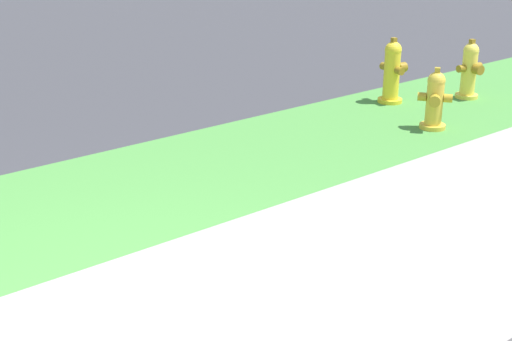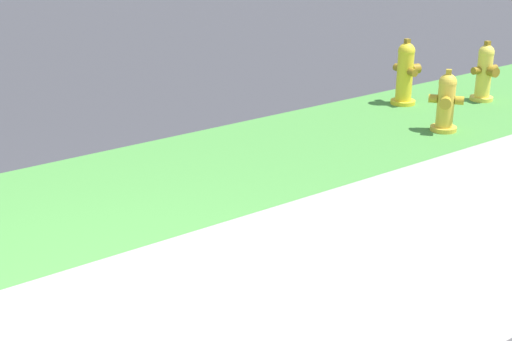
% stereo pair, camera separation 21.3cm
% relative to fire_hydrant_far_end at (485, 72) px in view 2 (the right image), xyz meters
% --- Properties ---
extents(fire_hydrant_far_end, '(0.37, 0.33, 0.73)m').
position_rel_fire_hydrant_far_end_xyz_m(fire_hydrant_far_end, '(0.00, 0.00, 0.00)').
color(fire_hydrant_far_end, yellow).
rests_on(fire_hydrant_far_end, ground).
extents(fire_hydrant_mid_block, '(0.33, 0.34, 0.66)m').
position_rel_fire_hydrant_far_end_xyz_m(fire_hydrant_mid_block, '(-1.34, -0.53, -0.03)').
color(fire_hydrant_mid_block, gold).
rests_on(fire_hydrant_mid_block, ground).
extents(fire_hydrant_by_grass_verge, '(0.35, 0.38, 0.78)m').
position_rel_fire_hydrant_far_end_xyz_m(fire_hydrant_by_grass_verge, '(-0.89, 0.46, 0.03)').
color(fire_hydrant_by_grass_verge, yellow).
rests_on(fire_hydrant_by_grass_verge, ground).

